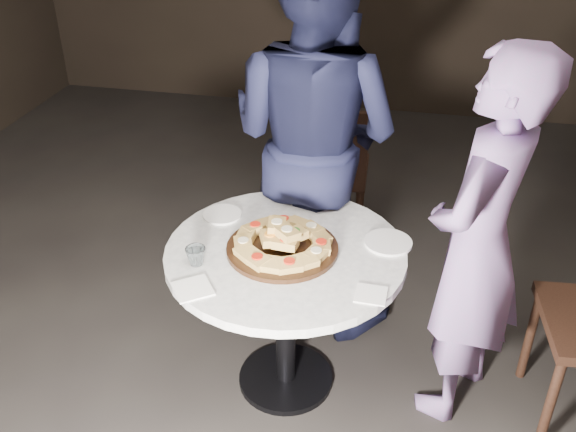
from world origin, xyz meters
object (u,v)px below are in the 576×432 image
(serving_board, at_px, (282,248))
(focaccia_pile, at_px, (282,240))
(diner_navy, at_px, (314,139))
(diner_teal, at_px, (477,246))
(water_glass, at_px, (196,256))
(chair_far, at_px, (329,166))
(table, at_px, (286,276))

(serving_board, bearing_deg, focaccia_pile, 92.38)
(diner_navy, height_order, diner_teal, diner_navy)
(water_glass, bearing_deg, diner_teal, 13.29)
(focaccia_pile, bearing_deg, water_glass, -152.35)
(serving_board, distance_m, water_glass, 0.35)
(serving_board, bearing_deg, chair_far, 89.33)
(focaccia_pile, xyz_separation_m, diner_navy, (0.01, 0.66, 0.16))
(serving_board, distance_m, diner_navy, 0.69)
(table, bearing_deg, chair_far, 89.83)
(serving_board, relative_size, diner_teal, 0.28)
(serving_board, relative_size, water_glass, 5.62)
(focaccia_pile, height_order, chair_far, chair_far)
(focaccia_pile, height_order, diner_teal, diner_teal)
(water_glass, distance_m, diner_navy, 0.90)
(serving_board, xyz_separation_m, focaccia_pile, (-0.00, 0.00, 0.04))
(water_glass, xyz_separation_m, diner_navy, (0.32, 0.82, 0.17))
(serving_board, bearing_deg, table, 47.28)
(diner_teal, bearing_deg, table, -60.11)
(water_glass, bearing_deg, focaccia_pile, 27.65)
(chair_far, distance_m, diner_teal, 1.36)
(chair_far, height_order, diner_teal, diner_teal)
(table, height_order, water_glass, water_glass)
(table, distance_m, serving_board, 0.15)
(focaccia_pile, relative_size, diner_teal, 0.25)
(diner_navy, bearing_deg, focaccia_pile, 112.13)
(diner_teal, bearing_deg, diner_navy, -102.89)
(focaccia_pile, bearing_deg, chair_far, 89.33)
(table, xyz_separation_m, focaccia_pile, (-0.01, -0.01, 0.19))
(focaccia_pile, xyz_separation_m, chair_far, (0.01, 1.19, -0.26))
(table, distance_m, diner_teal, 0.79)
(table, bearing_deg, diner_navy, 90.11)
(focaccia_pile, xyz_separation_m, diner_teal, (0.77, 0.09, 0.02))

